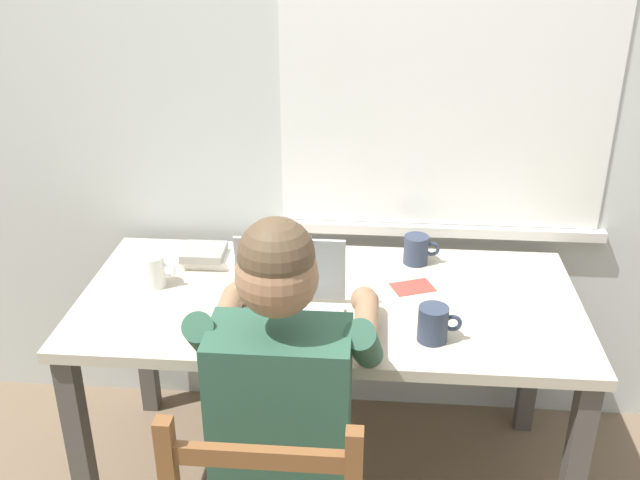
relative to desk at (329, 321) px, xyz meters
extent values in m
plane|color=brown|center=(0.00, 0.00, -0.63)|extent=(8.00, 8.00, 0.00)
cube|color=beige|center=(0.00, 0.45, 0.67)|extent=(6.00, 0.04, 2.60)
cube|color=silver|center=(0.36, 0.43, 0.64)|extent=(1.11, 0.01, 0.95)
cube|color=beige|center=(0.36, 0.42, 0.14)|extent=(1.17, 0.06, 0.04)
cube|color=#BCB29E|center=(0.00, 0.00, 0.07)|extent=(1.55, 0.75, 0.03)
cube|color=#4C4742|center=(-0.73, -0.32, -0.29)|extent=(0.06, 0.06, 0.69)
cube|color=#4C4742|center=(0.73, -0.32, -0.29)|extent=(0.06, 0.06, 0.69)
cube|color=#4C4742|center=(-0.73, 0.32, -0.29)|extent=(0.06, 0.06, 0.69)
cube|color=#4C4742|center=(0.73, 0.32, -0.29)|extent=(0.06, 0.06, 0.69)
cube|color=#2D5642|center=(-0.08, -0.55, 0.06)|extent=(0.34, 0.20, 0.50)
sphere|color=#936B4C|center=(-0.08, -0.55, 0.45)|extent=(0.19, 0.19, 0.19)
sphere|color=brown|center=(-0.08, -0.55, 0.51)|extent=(0.17, 0.17, 0.17)
cube|color=brown|center=(-0.08, -0.47, 0.49)|extent=(0.13, 0.10, 0.01)
cylinder|color=#38383D|center=(-0.17, -0.35, -0.19)|extent=(0.13, 0.40, 0.13)
cylinder|color=#38383D|center=(0.01, -0.35, -0.19)|extent=(0.13, 0.40, 0.13)
cylinder|color=#38383D|center=(-0.17, -0.15, -0.41)|extent=(0.10, 0.10, 0.44)
cylinder|color=#38383D|center=(0.01, -0.15, -0.41)|extent=(0.10, 0.10, 0.44)
cylinder|color=#2D5642|center=(-0.28, -0.46, 0.22)|extent=(0.10, 0.26, 0.24)
cylinder|color=#936B4C|center=(-0.28, -0.23, 0.14)|extent=(0.07, 0.28, 0.07)
sphere|color=#936B4C|center=(-0.27, -0.09, 0.14)|extent=(0.08, 0.08, 0.08)
cylinder|color=#2D5642|center=(0.12, -0.46, 0.22)|extent=(0.10, 0.26, 0.24)
cylinder|color=#936B4C|center=(0.12, -0.23, 0.14)|extent=(0.07, 0.28, 0.07)
sphere|color=#936B4C|center=(0.11, -0.09, 0.14)|extent=(0.08, 0.08, 0.08)
cube|color=brown|center=(-0.08, -0.86, 0.21)|extent=(0.36, 0.02, 0.04)
cube|color=#ADAFB2|center=(-0.11, -0.19, 0.10)|extent=(0.33, 0.23, 0.02)
cube|color=silver|center=(-0.11, -0.19, 0.11)|extent=(0.29, 0.17, 0.00)
cube|color=#ADAFB2|center=(-0.11, -0.05, 0.21)|extent=(0.33, 0.05, 0.22)
cube|color=#99A8B2|center=(-0.11, -0.05, 0.21)|extent=(0.29, 0.04, 0.19)
ellipsoid|color=black|center=(0.12, -0.18, 0.10)|extent=(0.06, 0.10, 0.03)
cylinder|color=white|center=(-0.56, 0.03, 0.14)|extent=(0.08, 0.08, 0.10)
torus|color=white|center=(-0.51, 0.03, 0.15)|extent=(0.05, 0.01, 0.05)
cylinder|color=#2D384C|center=(0.28, 0.26, 0.14)|extent=(0.08, 0.08, 0.10)
torus|color=#2D384C|center=(0.33, 0.26, 0.14)|extent=(0.05, 0.01, 0.05)
cylinder|color=#2D384C|center=(0.31, -0.22, 0.14)|extent=(0.09, 0.09, 0.10)
torus|color=#2D384C|center=(0.36, -0.22, 0.15)|extent=(0.05, 0.01, 0.05)
cube|color=white|center=(-0.43, 0.20, 0.10)|extent=(0.20, 0.11, 0.03)
cube|color=gray|center=(-0.44, 0.20, 0.13)|extent=(0.14, 0.14, 0.03)
cube|color=white|center=(-0.18, 0.05, 0.10)|extent=(0.23, 0.21, 0.02)
cube|color=#C63D33|center=(0.26, 0.08, 0.09)|extent=(0.15, 0.13, 0.00)
camera|label=1|loc=(0.14, -2.00, 1.23)|focal=41.49mm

